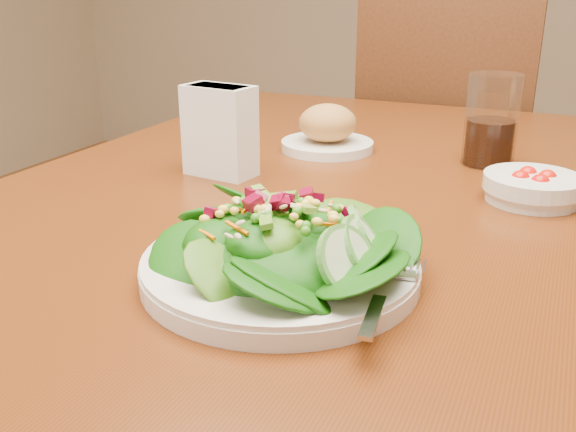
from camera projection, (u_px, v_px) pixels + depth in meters
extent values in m
cube|color=#53260F|center=(313.00, 196.00, 0.97)|extent=(0.90, 1.40, 0.04)
cylinder|color=#4A2812|center=(267.00, 237.00, 1.80)|extent=(0.07, 0.07, 0.71)
cylinder|color=#4A2812|center=(566.00, 289.00, 1.50)|extent=(0.07, 0.07, 0.71)
cube|color=#4A2812|center=(447.00, 184.00, 1.88)|extent=(0.46, 0.46, 0.04)
cylinder|color=#4A2812|center=(514.00, 247.00, 2.06)|extent=(0.04, 0.04, 0.45)
cylinder|color=#4A2812|center=(395.00, 229.00, 2.21)|extent=(0.04, 0.04, 0.45)
cylinder|color=#4A2812|center=(499.00, 300.00, 1.72)|extent=(0.04, 0.04, 0.45)
cylinder|color=#4A2812|center=(359.00, 274.00, 1.87)|extent=(0.04, 0.04, 0.45)
cube|color=#4A2812|center=(440.00, 104.00, 1.60)|extent=(0.44, 0.03, 0.50)
cylinder|color=white|center=(280.00, 269.00, 0.66)|extent=(0.29, 0.29, 0.02)
ellipsoid|color=#043602|center=(280.00, 242.00, 0.65)|extent=(0.19, 0.19, 0.04)
cube|color=silver|center=(388.00, 293.00, 0.58)|extent=(0.05, 0.18, 0.01)
cylinder|color=white|center=(327.00, 146.00, 1.15)|extent=(0.16, 0.16, 0.02)
ellipsoid|color=#B16F36|center=(328.00, 123.00, 1.13)|extent=(0.10, 0.10, 0.07)
cylinder|color=white|center=(532.00, 188.00, 0.88)|extent=(0.13, 0.13, 0.04)
sphere|color=red|center=(547.00, 180.00, 0.88)|extent=(0.03, 0.03, 0.03)
sphere|color=red|center=(528.00, 176.00, 0.90)|extent=(0.03, 0.03, 0.03)
sphere|color=red|center=(520.00, 180.00, 0.88)|extent=(0.03, 0.03, 0.03)
sphere|color=red|center=(540.00, 184.00, 0.86)|extent=(0.03, 0.03, 0.03)
cylinder|color=silver|center=(491.00, 120.00, 1.04)|extent=(0.08, 0.08, 0.15)
cylinder|color=black|center=(489.00, 142.00, 1.05)|extent=(0.08, 0.08, 0.07)
cube|color=white|center=(220.00, 131.00, 0.98)|extent=(0.11, 0.07, 0.14)
cube|color=white|center=(220.00, 124.00, 0.98)|extent=(0.10, 0.06, 0.12)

